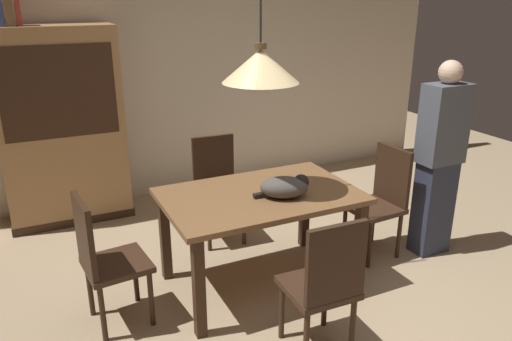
% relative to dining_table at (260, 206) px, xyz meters
% --- Properties ---
extents(ground, '(10.00, 10.00, 0.00)m').
position_rel_dining_table_xyz_m(ground, '(0.10, -0.45, -0.65)').
color(ground, tan).
extents(back_wall, '(6.40, 0.10, 2.90)m').
position_rel_dining_table_xyz_m(back_wall, '(0.10, 2.20, 0.80)').
color(back_wall, beige).
rests_on(back_wall, ground).
extents(dining_table, '(1.40, 0.90, 0.75)m').
position_rel_dining_table_xyz_m(dining_table, '(0.00, 0.00, 0.00)').
color(dining_table, brown).
rests_on(dining_table, ground).
extents(chair_near_front, '(0.41, 0.41, 0.93)m').
position_rel_dining_table_xyz_m(chair_near_front, '(-0.00, -0.88, -0.14)').
color(chair_near_front, '#382316').
rests_on(chair_near_front, ground).
extents(chair_left_side, '(0.44, 0.44, 0.93)m').
position_rel_dining_table_xyz_m(chair_left_side, '(-1.13, -0.01, -0.14)').
color(chair_left_side, '#382316').
rests_on(chair_left_side, ground).
extents(chair_right_side, '(0.42, 0.42, 0.93)m').
position_rel_dining_table_xyz_m(chair_right_side, '(1.13, 0.00, -0.14)').
color(chair_right_side, '#382316').
rests_on(chair_right_side, ground).
extents(chair_far_back, '(0.42, 0.42, 0.93)m').
position_rel_dining_table_xyz_m(chair_far_back, '(0.00, 0.88, -0.14)').
color(chair_far_back, '#382316').
rests_on(chair_far_back, ground).
extents(cat_sleeping, '(0.41, 0.33, 0.16)m').
position_rel_dining_table_xyz_m(cat_sleeping, '(0.13, -0.14, 0.18)').
color(cat_sleeping, '#4C4742').
rests_on(cat_sleeping, dining_table).
extents(pendant_lamp, '(0.52, 0.52, 1.30)m').
position_rel_dining_table_xyz_m(pendant_lamp, '(0.00, 0.00, 1.01)').
color(pendant_lamp, beige).
extents(hutch_bookcase, '(1.12, 0.45, 1.85)m').
position_rel_dining_table_xyz_m(hutch_bookcase, '(-1.16, 1.86, 0.24)').
color(hutch_bookcase, '#A87A4C').
rests_on(hutch_bookcase, ground).
extents(book_brown_thick, '(0.06, 0.24, 0.22)m').
position_rel_dining_table_xyz_m(book_brown_thick, '(-1.45, 1.87, 1.31)').
color(book_brown_thick, brown).
rests_on(book_brown_thick, hutch_bookcase).
extents(book_red_tall, '(0.04, 0.22, 0.28)m').
position_rel_dining_table_xyz_m(book_red_tall, '(-1.38, 1.87, 1.34)').
color(book_red_tall, '#B73833').
rests_on(book_red_tall, hutch_bookcase).
extents(person_standing, '(0.36, 0.22, 1.63)m').
position_rel_dining_table_xyz_m(person_standing, '(1.55, -0.16, 0.17)').
color(person_standing, '#2D3347').
rests_on(person_standing, ground).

